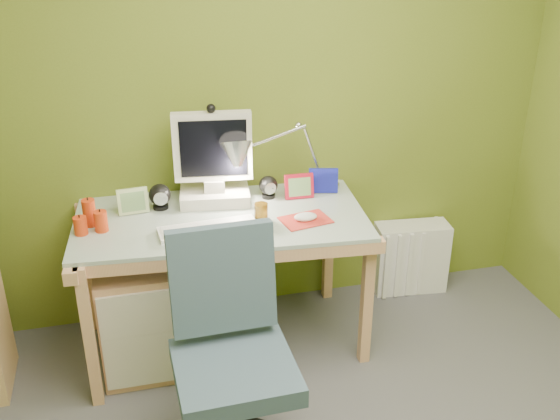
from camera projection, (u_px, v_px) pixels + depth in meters
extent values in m
cube|color=olive|center=(251.00, 98.00, 3.30)|extent=(3.20, 0.01, 2.40)
cube|color=white|center=(208.00, 229.00, 2.97)|extent=(0.46, 0.18, 0.02)
cube|color=red|center=(305.00, 220.00, 3.08)|extent=(0.25, 0.20, 0.01)
ellipsoid|color=white|center=(306.00, 217.00, 3.07)|extent=(0.12, 0.08, 0.04)
cylinder|color=#976516|center=(261.00, 212.00, 3.07)|extent=(0.08, 0.08, 0.08)
cube|color=#B41328|center=(299.00, 186.00, 3.29)|extent=(0.15, 0.02, 0.13)
cube|color=#161B99|center=(323.00, 180.00, 3.35)|extent=(0.15, 0.05, 0.13)
cube|color=#BCD391|center=(133.00, 201.00, 3.13)|extent=(0.15, 0.03, 0.12)
cube|color=white|center=(410.00, 257.00, 3.83)|extent=(0.43, 0.21, 0.42)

